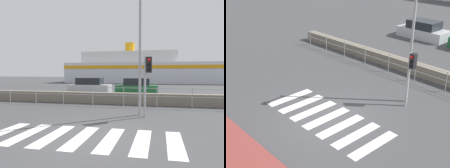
{
  "view_description": "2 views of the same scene",
  "coord_description": "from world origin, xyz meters",
  "views": [
    {
      "loc": [
        2.02,
        -6.07,
        1.95
      ],
      "look_at": [
        0.24,
        2.0,
        1.5
      ],
      "focal_mm": 35.0,
      "sensor_mm": 36.0,
      "label": 1
    },
    {
      "loc": [
        8.67,
        -7.59,
        6.91
      ],
      "look_at": [
        -0.62,
        1.0,
        1.2
      ],
      "focal_mm": 50.0,
      "sensor_mm": 36.0,
      "label": 2
    }
  ],
  "objects": [
    {
      "name": "ground_plane",
      "position": [
        0.0,
        0.0,
        0.0
      ],
      "size": [
        160.0,
        160.0,
        0.0
      ],
      "primitive_type": "plane",
      "color": "#424244"
    },
    {
      "name": "crosswalk",
      "position": [
        -0.26,
        0.0,
        0.0
      ],
      "size": [
        5.85,
        2.4,
        0.01
      ],
      "color": "silver",
      "rests_on": "ground_plane"
    },
    {
      "name": "seawall",
      "position": [
        0.0,
        7.03,
        0.34
      ],
      "size": [
        20.56,
        0.55,
        0.69
      ],
      "color": "slate",
      "rests_on": "ground_plane"
    },
    {
      "name": "harbor_fence",
      "position": [
        0.0,
        6.15,
        0.73
      ],
      "size": [
        18.54,
        0.04,
        1.11
      ],
      "color": "#9EA0A3",
      "rests_on": "ground_plane"
    },
    {
      "name": "traffic_light_far",
      "position": [
        1.49,
        3.42,
        1.92
      ],
      "size": [
        0.34,
        0.32,
        2.61
      ],
      "color": "#9EA0A3",
      "rests_on": "ground_plane"
    },
    {
      "name": "streetlamp",
      "position": [
        1.12,
        3.55,
        3.49
      ],
      "size": [
        0.32,
        1.37,
        5.53
      ],
      "color": "#9EA0A3",
      "rests_on": "ground_plane"
    },
    {
      "name": "ferry_boat",
      "position": [
        -0.73,
        35.24,
        2.42
      ],
      "size": [
        30.38,
        8.33,
        7.49
      ],
      "color": "silver",
      "rests_on": "ground_plane"
    },
    {
      "name": "parked_car_silver",
      "position": [
        -4.57,
        13.91,
        0.6
      ],
      "size": [
        3.97,
        1.8,
        1.41
      ],
      "color": "#BCBCC1",
      "rests_on": "ground_plane"
    },
    {
      "name": "parked_car_green",
      "position": [
        -0.05,
        13.91,
        0.6
      ],
      "size": [
        3.8,
        1.73,
        1.4
      ],
      "color": "#1E6633",
      "rests_on": "ground_plane"
    }
  ]
}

